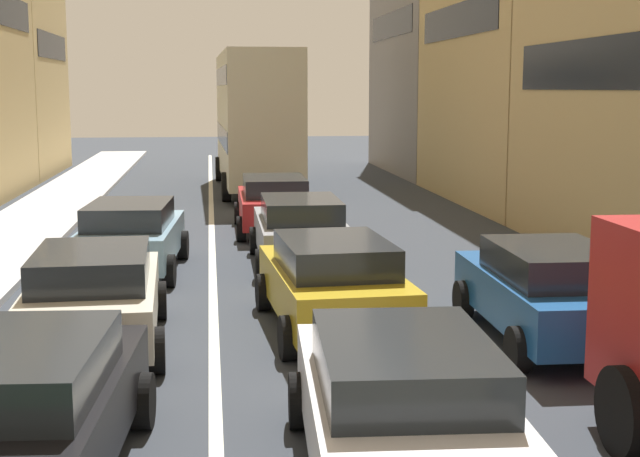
{
  "coord_description": "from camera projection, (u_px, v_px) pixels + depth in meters",
  "views": [
    {
      "loc": [
        -1.71,
        -2.05,
        3.8
      ],
      "look_at": [
        0.0,
        12.0,
        1.6
      ],
      "focal_mm": 50.9,
      "sensor_mm": 36.0,
      "label": 1
    }
  ],
  "objects": [
    {
      "name": "wagon_left_lane_second",
      "position": [
        21.0,
        409.0,
        8.56
      ],
      "size": [
        2.29,
        4.41,
        1.49
      ],
      "rotation": [
        0.0,
        0.0,
        1.5
      ],
      "color": "black",
      "rests_on": "ground"
    },
    {
      "name": "bus_mid_queue_primary",
      "position": [
        256.0,
        115.0,
        33.45
      ],
      "size": [
        2.97,
        10.55,
        5.06
      ],
      "rotation": [
        0.0,
        0.0,
        1.59
      ],
      "color": "#BFB793",
      "rests_on": "ground"
    },
    {
      "name": "sedan_left_lane_fourth",
      "position": [
        131.0,
        235.0,
        18.68
      ],
      "size": [
        2.28,
        4.4,
        1.49
      ],
      "rotation": [
        0.0,
        0.0,
        1.51
      ],
      "color": "#759EB7",
      "rests_on": "ground"
    },
    {
      "name": "sidewalk_left",
      "position": [
        1.0,
        246.0,
        21.61
      ],
      "size": [
        2.6,
        64.0,
        0.14
      ],
      "primitive_type": "cube",
      "color": "#B6B6B6",
      "rests_on": "ground"
    },
    {
      "name": "coupe_centre_lane_fourth",
      "position": [
        300.0,
        230.0,
        19.42
      ],
      "size": [
        2.08,
        4.31,
        1.49
      ],
      "rotation": [
        0.0,
        0.0,
        1.56
      ],
      "color": "gray",
      "rests_on": "ground"
    },
    {
      "name": "hatchback_centre_lane_third",
      "position": [
        333.0,
        281.0,
        14.21
      ],
      "size": [
        2.27,
        4.4,
        1.49
      ],
      "rotation": [
        0.0,
        0.0,
        1.63
      ],
      "color": "#B29319",
      "rests_on": "ground"
    },
    {
      "name": "sedan_left_lane_third",
      "position": [
        94.0,
        295.0,
        13.29
      ],
      "size": [
        2.2,
        4.37,
        1.49
      ],
      "rotation": [
        0.0,
        0.0,
        1.61
      ],
      "color": "beige",
      "rests_on": "ground"
    },
    {
      "name": "sedan_right_lane_behind_truck",
      "position": [
        550.0,
        290.0,
        13.58
      ],
      "size": [
        2.14,
        4.34,
        1.49
      ],
      "rotation": [
        0.0,
        0.0,
        1.55
      ],
      "color": "#194C8C",
      "rests_on": "ground"
    },
    {
      "name": "lane_stripe_right",
      "position": [
        349.0,
        242.0,
        22.62
      ],
      "size": [
        0.16,
        60.0,
        0.01
      ],
      "primitive_type": "cube",
      "color": "silver",
      "rests_on": "ground"
    },
    {
      "name": "sedan_centre_lane_second",
      "position": [
        402.0,
        404.0,
        8.69
      ],
      "size": [
        2.24,
        4.39,
        1.49
      ],
      "rotation": [
        0.0,
        0.0,
        1.52
      ],
      "color": "silver",
      "rests_on": "ground"
    },
    {
      "name": "building_row_right",
      "position": [
        616.0,
        34.0,
        25.92
      ],
      "size": [
        7.2,
        43.9,
        12.26
      ],
      "rotation": [
        0.0,
        0.0,
        -1.57
      ],
      "color": "gray",
      "rests_on": "ground"
    },
    {
      "name": "sedan_centre_lane_fifth",
      "position": [
        274.0,
        202.0,
        24.01
      ],
      "size": [
        2.08,
        4.31,
        1.49
      ],
      "rotation": [
        0.0,
        0.0,
        1.56
      ],
      "color": "#A51E1E",
      "rests_on": "ground"
    },
    {
      "name": "lane_stripe_left",
      "position": [
        212.0,
        244.0,
        22.21
      ],
      "size": [
        0.16,
        60.0,
        0.01
      ],
      "primitive_type": "cube",
      "color": "silver",
      "rests_on": "ground"
    }
  ]
}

